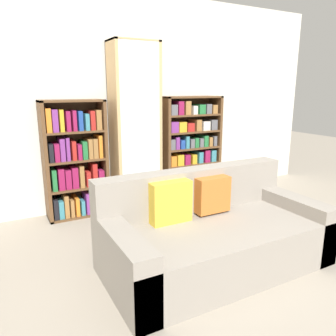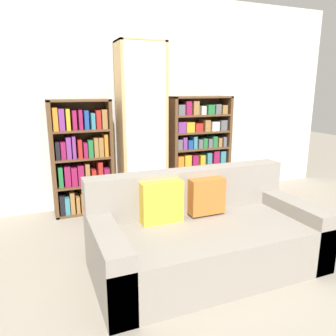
# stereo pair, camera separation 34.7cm
# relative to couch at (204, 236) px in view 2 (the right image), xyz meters

# --- Properties ---
(ground_plane) EXTENTS (16.00, 16.00, 0.00)m
(ground_plane) POSITION_rel_couch_xyz_m (0.04, -0.69, -0.28)
(ground_plane) COLOR gray
(wall_back) EXTENTS (6.03, 0.06, 2.70)m
(wall_back) POSITION_rel_couch_xyz_m (0.04, 1.94, 1.07)
(wall_back) COLOR silver
(wall_back) RESTS_ON ground
(couch) EXTENTS (1.92, 0.95, 0.80)m
(couch) POSITION_rel_couch_xyz_m (0.00, 0.00, 0.00)
(couch) COLOR gray
(couch) RESTS_ON ground
(bookshelf_left) EXTENTS (0.73, 0.32, 1.40)m
(bookshelf_left) POSITION_rel_couch_xyz_m (-0.78, 1.74, 0.40)
(bookshelf_left) COLOR brown
(bookshelf_left) RESTS_ON ground
(display_cabinet) EXTENTS (0.59, 0.36, 2.08)m
(display_cabinet) POSITION_rel_couch_xyz_m (-0.00, 1.72, 0.76)
(display_cabinet) COLOR tan
(display_cabinet) RESTS_ON ground
(bookshelf_right) EXTENTS (0.87, 0.32, 1.42)m
(bookshelf_right) POSITION_rel_couch_xyz_m (0.83, 1.74, 0.41)
(bookshelf_right) COLOR brown
(bookshelf_right) RESTS_ON ground
(wine_bottle) EXTENTS (0.09, 0.09, 0.34)m
(wine_bottle) POSITION_rel_couch_xyz_m (0.46, 1.01, -0.14)
(wine_bottle) COLOR black
(wine_bottle) RESTS_ON ground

